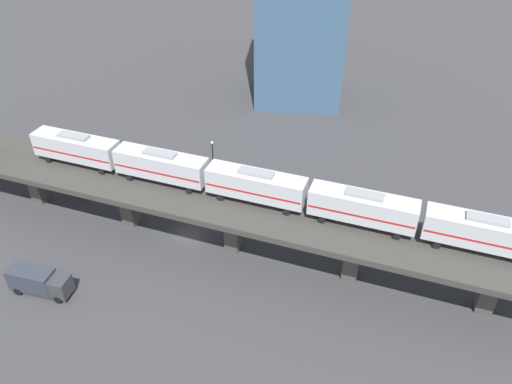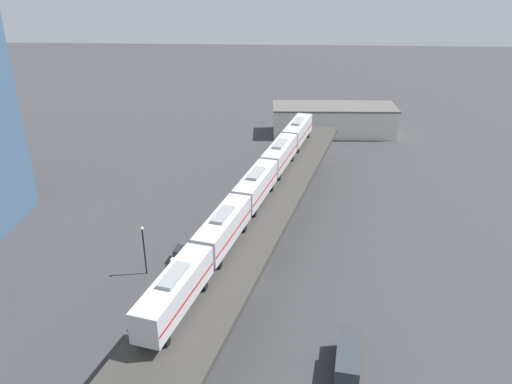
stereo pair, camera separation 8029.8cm
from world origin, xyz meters
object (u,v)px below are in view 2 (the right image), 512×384
Objects in this scene: subway_train at (256,185)px; street_car_blue at (135,379)px; street_lamp at (144,246)px; delivery_truck at (348,359)px; street_car_white at (182,254)px; warehouse_building at (333,120)px.

subway_train is 12.89× the size of street_car_blue.
street_lamp is (-13.98, -7.80, -5.48)m from subway_train.
street_car_white is at bearing 136.04° from delivery_truck.
subway_train is 30.00m from street_car_blue.
delivery_truck is at bearing -43.96° from street_car_white.
street_car_white is 28.30m from delivery_truck.
warehouse_building is (4.99, 76.32, 1.65)m from delivery_truck.
subway_train is 8.20× the size of delivery_truck.
warehouse_building is at bearing 72.15° from street_car_blue.
street_car_blue is 0.68× the size of street_lamp.
delivery_truck is (10.37, -23.89, -7.82)m from subway_train.
warehouse_building reaches higher than delivery_truck.
street_car_blue is 20.78m from delivery_truck.
delivery_truck is 0.26× the size of warehouse_building.
delivery_truck is at bearing -93.74° from warehouse_building.
subway_train is at bearing 29.17° from street_lamp.
street_car_white is 22.61m from street_car_blue.
delivery_truck is at bearing -66.53° from subway_train.
subway_train reaches higher than street_lamp.
warehouse_building is at bearing 64.03° from street_lamp.
subway_train is at bearing 23.07° from street_car_white.
street_lamp reaches higher than delivery_truck.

